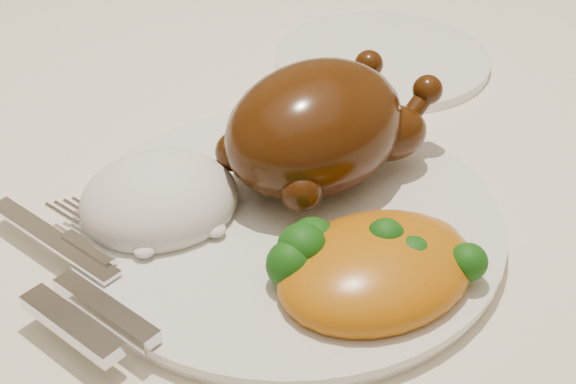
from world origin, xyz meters
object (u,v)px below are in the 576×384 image
object	(u,v)px
dinner_plate	(288,223)
roast_chicken	(319,126)
dining_table	(272,237)
side_plate	(381,58)

from	to	relation	value
dinner_plate	roast_chicken	distance (m)	0.07
roast_chicken	dining_table	bearing A→B (deg)	72.30
dining_table	side_plate	distance (m)	0.20
dinner_plate	dining_table	bearing A→B (deg)	75.83
dinner_plate	roast_chicken	size ratio (longest dim) A/B	1.53
dining_table	roast_chicken	distance (m)	0.18
dining_table	roast_chicken	bearing A→B (deg)	-84.77
roast_chicken	dinner_plate	bearing A→B (deg)	-158.46
dining_table	roast_chicken	size ratio (longest dim) A/B	8.62
side_plate	dining_table	bearing A→B (deg)	-148.37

